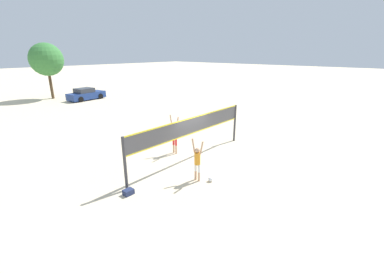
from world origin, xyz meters
name	(u,v)px	position (x,y,z in m)	size (l,w,h in m)	color
ground_plane	(192,160)	(0.00, 0.00, 0.00)	(200.00, 200.00, 0.00)	beige
volleyball_net	(192,130)	(0.00, 0.00, 1.72)	(8.67, 0.13, 2.42)	#38383D
player_spiker	(197,160)	(-1.61, -1.73, 1.04)	(0.28, 0.68, 1.99)	tan
player_blocker	(175,134)	(0.08, 1.40, 1.20)	(0.28, 0.72, 2.27)	tan
volleyball	(211,179)	(-1.30, -2.27, 0.11)	(0.23, 0.23, 0.23)	white
gear_bag	(128,192)	(-4.46, -0.36, 0.11)	(0.41, 0.32, 0.23)	navy
parked_car_far	(86,94)	(5.32, 21.89, 0.65)	(4.56, 2.25, 1.44)	navy
tree_left_cluster	(47,61)	(3.08, 26.14, 4.51)	(2.92, 2.92, 6.01)	#4C3823
tree_right_cluster	(46,60)	(2.93, 25.85, 4.72)	(3.88, 3.88, 6.68)	#4C3823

